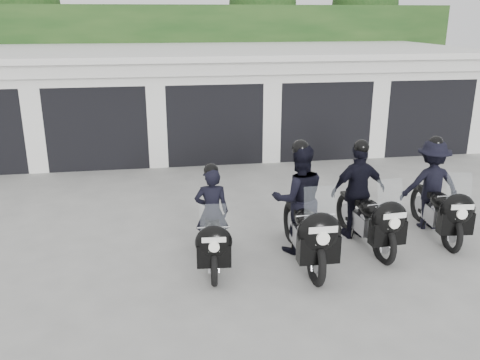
{
  "coord_description": "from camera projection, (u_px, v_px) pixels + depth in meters",
  "views": [
    {
      "loc": [
        -1.49,
        -7.92,
        3.93
      ],
      "look_at": [
        -0.08,
        0.82,
        1.05
      ],
      "focal_mm": 38.0,
      "sensor_mm": 36.0,
      "label": 1
    }
  ],
  "objects": [
    {
      "name": "police_bike_a",
      "position": [
        212.0,
        225.0,
        8.27
      ],
      "size": [
        0.67,
        1.94,
        1.69
      ],
      "rotation": [
        0.0,
        0.0,
        -0.08
      ],
      "color": "black",
      "rests_on": "ground"
    },
    {
      "name": "police_bike_c",
      "position": [
        362.0,
        199.0,
        9.07
      ],
      "size": [
        1.08,
        2.19,
        1.91
      ],
      "rotation": [
        0.0,
        0.0,
        0.08
      ],
      "color": "black",
      "rests_on": "ground"
    },
    {
      "name": "ground",
      "position": [
        252.0,
        251.0,
        8.88
      ],
      "size": [
        80.0,
        80.0,
        0.0
      ],
      "primitive_type": "plane",
      "color": "#A09F9A",
      "rests_on": "ground"
    },
    {
      "name": "garage_block",
      "position": [
        206.0,
        99.0,
        16.0
      ],
      "size": [
        16.4,
        6.8,
        2.96
      ],
      "color": "silver",
      "rests_on": "ground"
    },
    {
      "name": "police_bike_b",
      "position": [
        302.0,
        208.0,
        8.47
      ],
      "size": [
        0.93,
        2.36,
        2.05
      ],
      "rotation": [
        0.0,
        0.0,
        -0.01
      ],
      "color": "black",
      "rests_on": "ground"
    },
    {
      "name": "background_vegetation",
      "position": [
        203.0,
        46.0,
        20.21
      ],
      "size": [
        20.0,
        3.9,
        5.8
      ],
      "color": "#163714",
      "rests_on": "ground"
    },
    {
      "name": "police_bike_d",
      "position": [
        434.0,
        191.0,
        9.5
      ],
      "size": [
        1.17,
        2.15,
        1.87
      ],
      "rotation": [
        0.0,
        0.0,
        -0.1
      ],
      "color": "black",
      "rests_on": "ground"
    }
  ]
}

